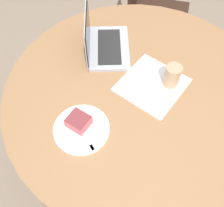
{
  "coord_description": "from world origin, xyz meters",
  "views": [
    {
      "loc": [
        0.74,
        0.06,
        1.74
      ],
      "look_at": [
        0.14,
        -0.1,
        0.8
      ],
      "focal_mm": 42.0,
      "sensor_mm": 36.0,
      "label": 1
    }
  ],
  "objects_px": {
    "chair": "(150,11)",
    "laptop": "(103,43)",
    "plate": "(82,129)",
    "coffee_glass": "(172,76)"
  },
  "relations": [
    {
      "from": "chair",
      "to": "laptop",
      "type": "xyz_separation_m",
      "value": [
        0.72,
        -0.14,
        0.31
      ]
    },
    {
      "from": "chair",
      "to": "plate",
      "type": "bearing_deg",
      "value": -5.92
    },
    {
      "from": "chair",
      "to": "laptop",
      "type": "distance_m",
      "value": 0.8
    },
    {
      "from": "plate",
      "to": "coffee_glass",
      "type": "distance_m",
      "value": 0.47
    },
    {
      "from": "laptop",
      "to": "plate",
      "type": "bearing_deg",
      "value": -11.59
    },
    {
      "from": "plate",
      "to": "coffee_glass",
      "type": "xyz_separation_m",
      "value": [
        -0.34,
        0.33,
        0.05
      ]
    },
    {
      "from": "chair",
      "to": "plate",
      "type": "height_order",
      "value": "chair"
    },
    {
      "from": "plate",
      "to": "laptop",
      "type": "bearing_deg",
      "value": -175.07
    },
    {
      "from": "laptop",
      "to": "chair",
      "type": "bearing_deg",
      "value": 152.2
    },
    {
      "from": "coffee_glass",
      "to": "laptop",
      "type": "bearing_deg",
      "value": -110.56
    }
  ]
}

